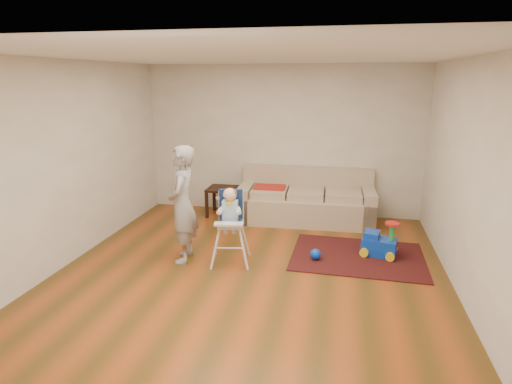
% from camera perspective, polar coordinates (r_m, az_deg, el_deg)
% --- Properties ---
extents(ground, '(5.50, 5.50, 0.00)m').
position_cam_1_polar(ground, '(5.63, -0.84, -10.94)').
color(ground, '#513611').
rests_on(ground, ground).
extents(room_envelope, '(5.04, 5.52, 2.72)m').
position_cam_1_polar(room_envelope, '(5.60, 0.26, 9.01)').
color(room_envelope, beige).
rests_on(room_envelope, ground).
extents(sofa, '(2.38, 1.04, 0.91)m').
position_cam_1_polar(sofa, '(7.53, 6.67, -0.55)').
color(sofa, tan).
rests_on(sofa, ground).
extents(side_table, '(0.52, 0.52, 0.52)m').
position_cam_1_polar(side_table, '(7.89, -4.49, -1.24)').
color(side_table, black).
rests_on(side_table, ground).
extents(area_rug, '(1.87, 1.42, 0.01)m').
position_cam_1_polar(area_rug, '(6.30, 13.38, -8.33)').
color(area_rug, black).
rests_on(area_rug, ground).
extents(ride_on_toy, '(0.53, 0.43, 0.51)m').
position_cam_1_polar(ride_on_toy, '(6.32, 16.17, -5.90)').
color(ride_on_toy, '#0C3CC4').
rests_on(ride_on_toy, area_rug).
extents(toy_ball, '(0.15, 0.15, 0.15)m').
position_cam_1_polar(toy_ball, '(6.05, 7.94, -8.22)').
color(toy_ball, '#0C3CC4').
rests_on(toy_ball, area_rug).
extents(high_chair, '(0.57, 0.57, 1.06)m').
position_cam_1_polar(high_chair, '(5.80, -3.44, -4.68)').
color(high_chair, silver).
rests_on(high_chair, ground).
extents(adult, '(0.48, 0.64, 1.60)m').
position_cam_1_polar(adult, '(5.87, -9.79, -1.65)').
color(adult, '#939395').
rests_on(adult, ground).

